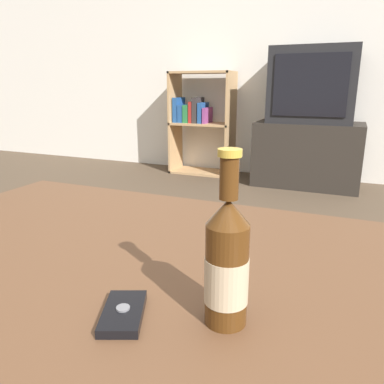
# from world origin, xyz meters

# --- Properties ---
(back_wall) EXTENTS (8.00, 0.05, 2.60)m
(back_wall) POSITION_xyz_m (0.00, 3.02, 1.30)
(back_wall) COLOR silver
(back_wall) RESTS_ON ground_plane
(coffee_table) EXTENTS (1.23, 0.89, 0.50)m
(coffee_table) POSITION_xyz_m (0.00, 0.00, 0.44)
(coffee_table) COLOR brown
(coffee_table) RESTS_ON ground_plane
(tv_stand) EXTENTS (0.87, 0.46, 0.54)m
(tv_stand) POSITION_xyz_m (0.09, 2.72, 0.27)
(tv_stand) COLOR #28231E
(tv_stand) RESTS_ON ground_plane
(television) EXTENTS (0.67, 0.45, 0.59)m
(television) POSITION_xyz_m (0.09, 2.71, 0.84)
(television) COLOR black
(television) RESTS_ON tv_stand
(bookshelf) EXTENTS (0.59, 0.30, 0.96)m
(bookshelf) POSITION_xyz_m (-0.95, 2.81, 0.52)
(bookshelf) COLOR tan
(bookshelf) RESTS_ON ground_plane
(beer_bottle) EXTENTS (0.06, 0.06, 0.26)m
(beer_bottle) POSITION_xyz_m (0.27, -0.11, 0.59)
(beer_bottle) COLOR #47280F
(beer_bottle) RESTS_ON coffee_table
(cell_phone) EXTENTS (0.10, 0.12, 0.02)m
(cell_phone) POSITION_xyz_m (0.13, -0.16, 0.51)
(cell_phone) COLOR black
(cell_phone) RESTS_ON coffee_table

